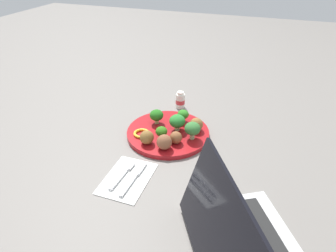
{
  "coord_description": "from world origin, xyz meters",
  "views": [
    {
      "loc": [
        -0.79,
        -0.27,
        0.56
      ],
      "look_at": [
        0.0,
        0.0,
        0.04
      ],
      "focal_mm": 31.34,
      "sensor_mm": 36.0,
      "label": 1
    }
  ],
  "objects_px": {
    "meatball_mid_right": "(164,142)",
    "plate": "(168,133)",
    "meatball_mid_left": "(176,138)",
    "knife": "(134,177)",
    "napkin": "(127,178)",
    "yogurt_bottle": "(180,100)",
    "broccoli_floret_far_rim": "(177,121)",
    "broccoli_floret_near_rim": "(157,115)",
    "broccoli_floret_back_right": "(161,132)",
    "laptop": "(241,248)",
    "broccoli_floret_mid_left": "(183,115)",
    "meatball_near_rim": "(196,124)",
    "broccoli_floret_back_left": "(192,129)",
    "meatball_front_right": "(147,137)",
    "pepper_ring_back_right": "(142,133)",
    "fork": "(123,174)"
  },
  "relations": [
    {
      "from": "napkin",
      "to": "laptop",
      "type": "relative_size",
      "value": 0.44
    },
    {
      "from": "meatball_near_rim",
      "to": "meatball_mid_right",
      "type": "xyz_separation_m",
      "value": [
        -0.13,
        0.07,
        0.0
      ]
    },
    {
      "from": "meatball_front_right",
      "to": "knife",
      "type": "xyz_separation_m",
      "value": [
        -0.15,
        -0.02,
        -0.03
      ]
    },
    {
      "from": "broccoli_floret_far_rim",
      "to": "meatball_mid_left",
      "type": "height_order",
      "value": "broccoli_floret_far_rim"
    },
    {
      "from": "plate",
      "to": "broccoli_floret_mid_left",
      "type": "distance_m",
      "value": 0.09
    },
    {
      "from": "meatball_mid_left",
      "to": "meatball_near_rim",
      "type": "distance_m",
      "value": 0.1
    },
    {
      "from": "broccoli_floret_far_rim",
      "to": "knife",
      "type": "height_order",
      "value": "broccoli_floret_far_rim"
    },
    {
      "from": "broccoli_floret_mid_left",
      "to": "meatball_near_rim",
      "type": "bearing_deg",
      "value": -123.91
    },
    {
      "from": "meatball_near_rim",
      "to": "napkin",
      "type": "bearing_deg",
      "value": 156.38
    },
    {
      "from": "broccoli_floret_mid_left",
      "to": "pepper_ring_back_right",
      "type": "distance_m",
      "value": 0.17
    },
    {
      "from": "broccoli_floret_mid_left",
      "to": "yogurt_bottle",
      "type": "distance_m",
      "value": 0.14
    },
    {
      "from": "plate",
      "to": "pepper_ring_back_right",
      "type": "bearing_deg",
      "value": 122.99
    },
    {
      "from": "broccoli_floret_far_rim",
      "to": "napkin",
      "type": "xyz_separation_m",
      "value": [
        -0.26,
        0.06,
        -0.05
      ]
    },
    {
      "from": "meatball_mid_left",
      "to": "knife",
      "type": "relative_size",
      "value": 0.27
    },
    {
      "from": "fork",
      "to": "knife",
      "type": "height_order",
      "value": "same"
    },
    {
      "from": "yogurt_bottle",
      "to": "pepper_ring_back_right",
      "type": "bearing_deg",
      "value": 167.32
    },
    {
      "from": "broccoli_floret_far_rim",
      "to": "laptop",
      "type": "bearing_deg",
      "value": -147.08
    },
    {
      "from": "broccoli_floret_mid_left",
      "to": "napkin",
      "type": "xyz_separation_m",
      "value": [
        -0.32,
        0.06,
        -0.04
      ]
    },
    {
      "from": "broccoli_floret_back_left",
      "to": "laptop",
      "type": "bearing_deg",
      "value": -151.6
    },
    {
      "from": "plate",
      "to": "broccoli_floret_back_left",
      "type": "relative_size",
      "value": 4.73
    },
    {
      "from": "broccoli_floret_mid_left",
      "to": "fork",
      "type": "height_order",
      "value": "broccoli_floret_mid_left"
    },
    {
      "from": "plate",
      "to": "fork",
      "type": "relative_size",
      "value": 2.32
    },
    {
      "from": "broccoli_floret_back_left",
      "to": "napkin",
      "type": "bearing_deg",
      "value": 151.62
    },
    {
      "from": "yogurt_bottle",
      "to": "meatball_front_right",
      "type": "bearing_deg",
      "value": 175.94
    },
    {
      "from": "pepper_ring_back_right",
      "to": "broccoli_floret_back_right",
      "type": "bearing_deg",
      "value": -88.35
    },
    {
      "from": "broccoli_floret_near_rim",
      "to": "meatball_mid_left",
      "type": "relative_size",
      "value": 1.31
    },
    {
      "from": "broccoli_floret_far_rim",
      "to": "knife",
      "type": "bearing_deg",
      "value": 170.3
    },
    {
      "from": "broccoli_floret_back_left",
      "to": "meatball_mid_right",
      "type": "bearing_deg",
      "value": 140.41
    },
    {
      "from": "broccoli_floret_back_right",
      "to": "laptop",
      "type": "xyz_separation_m",
      "value": [
        -0.34,
        -0.3,
        -0.0
      ]
    },
    {
      "from": "yogurt_bottle",
      "to": "broccoli_floret_back_left",
      "type": "bearing_deg",
      "value": -153.68
    },
    {
      "from": "meatball_mid_right",
      "to": "yogurt_bottle",
      "type": "xyz_separation_m",
      "value": [
        0.3,
        0.04,
        -0.01
      ]
    },
    {
      "from": "broccoli_floret_far_rim",
      "to": "broccoli_floret_near_rim",
      "type": "height_order",
      "value": "broccoli_floret_far_rim"
    },
    {
      "from": "broccoli_floret_back_left",
      "to": "meatball_front_right",
      "type": "relative_size",
      "value": 1.32
    },
    {
      "from": "meatball_mid_left",
      "to": "napkin",
      "type": "height_order",
      "value": "meatball_mid_left"
    },
    {
      "from": "broccoli_floret_back_right",
      "to": "meatball_mid_left",
      "type": "relative_size",
      "value": 1.06
    },
    {
      "from": "broccoli_floret_back_right",
      "to": "napkin",
      "type": "xyz_separation_m",
      "value": [
        -0.2,
        0.03,
        -0.04
      ]
    },
    {
      "from": "broccoli_floret_mid_left",
      "to": "broccoli_floret_back_right",
      "type": "bearing_deg",
      "value": 163.88
    },
    {
      "from": "napkin",
      "to": "yogurt_bottle",
      "type": "height_order",
      "value": "yogurt_bottle"
    },
    {
      "from": "meatball_mid_right",
      "to": "broccoli_floret_back_right",
      "type": "bearing_deg",
      "value": 29.12
    },
    {
      "from": "meatball_front_right",
      "to": "broccoli_floret_far_rim",
      "type": "bearing_deg",
      "value": -32.38
    },
    {
      "from": "broccoli_floret_far_rim",
      "to": "broccoli_floret_mid_left",
      "type": "distance_m",
      "value": 0.06
    },
    {
      "from": "yogurt_bottle",
      "to": "broccoli_floret_near_rim",
      "type": "bearing_deg",
      "value": 168.13
    },
    {
      "from": "meatball_near_rim",
      "to": "napkin",
      "type": "height_order",
      "value": "meatball_near_rim"
    },
    {
      "from": "broccoli_floret_back_right",
      "to": "broccoli_floret_back_left",
      "type": "relative_size",
      "value": 0.71
    },
    {
      "from": "meatball_near_rim",
      "to": "laptop",
      "type": "bearing_deg",
      "value": -154.61
    },
    {
      "from": "meatball_mid_right",
      "to": "plate",
      "type": "bearing_deg",
      "value": 12.62
    },
    {
      "from": "broccoli_floret_near_rim",
      "to": "meatball_mid_right",
      "type": "height_order",
      "value": "broccoli_floret_near_rim"
    },
    {
      "from": "broccoli_floret_back_right",
      "to": "meatball_near_rim",
      "type": "xyz_separation_m",
      "value": [
        0.08,
        -0.09,
        -0.0
      ]
    },
    {
      "from": "plate",
      "to": "broccoli_floret_near_rim",
      "type": "relative_size",
      "value": 5.41
    },
    {
      "from": "meatball_near_rim",
      "to": "meatball_mid_right",
      "type": "height_order",
      "value": "meatball_mid_right"
    }
  ]
}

